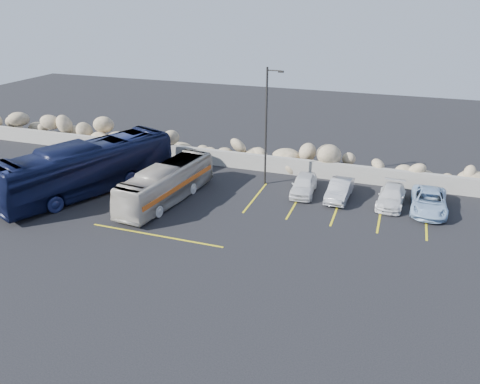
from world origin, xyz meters
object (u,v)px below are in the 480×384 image
(tour_coach, at_px, (88,168))
(car_c, at_px, (391,196))
(lamppost, at_px, (267,124))
(car_b, at_px, (340,190))
(vintage_bus, at_px, (167,183))
(car_a, at_px, (304,185))
(car_d, at_px, (429,201))

(tour_coach, xyz_separation_m, car_c, (19.16, 4.49, -1.15))
(lamppost, distance_m, car_b, 6.45)
(vintage_bus, xyz_separation_m, car_a, (8.00, 4.06, -0.57))
(car_a, height_order, car_c, car_a)
(car_c, bearing_deg, lamppost, 178.93)
(vintage_bus, height_order, car_a, vintage_bus)
(car_a, bearing_deg, car_d, -4.36)
(car_d, bearing_deg, car_a, 179.72)
(lamppost, bearing_deg, tour_coach, -154.04)
(car_c, distance_m, car_d, 2.22)
(car_a, xyz_separation_m, car_d, (7.78, -0.11, -0.01))
(tour_coach, relative_size, car_c, 3.19)
(tour_coach, relative_size, car_d, 2.74)
(tour_coach, bearing_deg, vintage_bus, 25.51)
(car_c, height_order, car_d, car_d)
(tour_coach, relative_size, car_b, 3.30)
(car_d, bearing_deg, tour_coach, -168.06)
(car_c, bearing_deg, vintage_bus, -159.19)
(lamppost, relative_size, car_d, 1.79)
(car_b, height_order, car_c, car_b)
(tour_coach, height_order, car_d, tour_coach)
(vintage_bus, bearing_deg, lamppost, 49.84)
(vintage_bus, relative_size, car_d, 1.92)
(car_d, bearing_deg, vintage_bus, -165.41)
(vintage_bus, distance_m, car_d, 16.28)
(car_c, bearing_deg, car_b, -173.91)
(car_c, bearing_deg, tour_coach, -162.93)
(lamppost, xyz_separation_m, car_b, (5.23, -0.85, -3.68))
(car_c, xyz_separation_m, car_d, (2.21, -0.19, 0.06))
(lamppost, bearing_deg, car_b, -9.29)
(vintage_bus, xyz_separation_m, tour_coach, (-5.58, -0.36, 0.51))
(car_d, bearing_deg, lamppost, 175.63)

